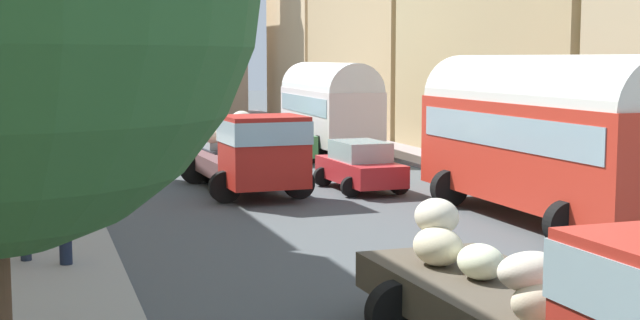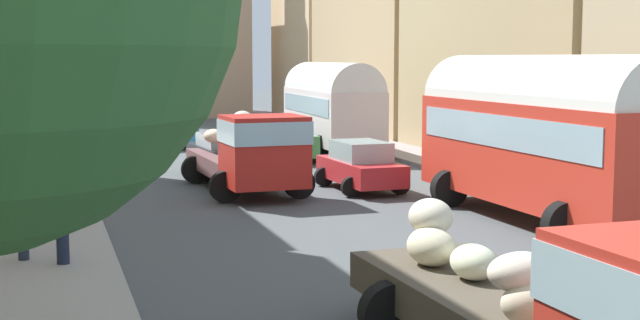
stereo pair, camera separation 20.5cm
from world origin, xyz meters
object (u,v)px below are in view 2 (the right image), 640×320
car_1 (170,130)px  pedestrian_4 (19,196)px  parked_bus_2 (331,103)px  pedestrian_2 (22,214)px  cargo_truck_0 (581,311)px  pedestrian_0 (20,159)px  parked_bus_1 (542,130)px  car_0 (224,155)px  car_3 (361,166)px  pedestrian_1 (62,217)px  cargo_truck_1 (251,152)px  pedestrian_3 (49,177)px  car_4 (285,140)px

car_1 → pedestrian_4: pedestrian_4 is taller
parked_bus_2 → pedestrian_2: (-12.22, -17.99, -1.08)m
cargo_truck_0 → pedestrian_0: size_ratio=4.13×
parked_bus_1 → pedestrian_4: (-12.27, 1.70, -1.33)m
pedestrian_2 → pedestrian_0: bearing=91.3°
car_0 → pedestrian_2: 13.43m
parked_bus_1 → pedestrian_0: size_ratio=5.12×
pedestrian_0 → car_3: bearing=-15.9°
parked_bus_2 → car_1: size_ratio=1.92×
car_0 → pedestrian_1: (-5.60, -12.42, 0.28)m
car_3 → pedestrian_2: (-9.72, -7.50, 0.29)m
pedestrian_1 → pedestrian_4: 3.57m
pedestrian_4 → pedestrian_1: bearing=-76.2°
cargo_truck_1 → cargo_truck_0: bearing=-90.5°
pedestrian_3 → pedestrian_2: bearing=-95.9°
car_3 → pedestrian_4: bearing=-154.9°
parked_bus_1 → pedestrian_0: bearing=143.6°
car_4 → pedestrian_2: pedestrian_2 is taller
pedestrian_4 → car_0: bearing=54.2°
parked_bus_2 → pedestrian_1: 21.86m
pedestrian_0 → pedestrian_2: size_ratio=0.97×
parked_bus_2 → pedestrian_4: parked_bus_2 is taller
cargo_truck_1 → parked_bus_2: bearing=60.3°
cargo_truck_1 → car_3: (3.39, -0.19, -0.53)m
parked_bus_2 → pedestrian_3: 17.16m
pedestrian_0 → pedestrian_1: pedestrian_1 is taller
cargo_truck_0 → pedestrian_2: bearing=123.1°
car_0 → pedestrian_3: (-5.77, -6.40, 0.28)m
car_4 → car_3: bearing=-89.2°
pedestrian_2 → cargo_truck_0: bearing=-56.9°
parked_bus_2 → pedestrian_0: (-12.46, -7.66, -1.13)m
car_4 → cargo_truck_0: bearing=-97.6°
pedestrian_4 → car_1: bearing=72.8°
car_0 → pedestrian_0: size_ratio=2.39×
cargo_truck_1 → pedestrian_2: bearing=-129.4°
parked_bus_1 → car_4: (-2.55, 14.79, -1.50)m
pedestrian_0 → pedestrian_1: bearing=-84.9°
car_3 → car_0: bearing=128.0°
cargo_truck_0 → pedestrian_3: bearing=110.6°
parked_bus_1 → pedestrian_0: 15.45m
cargo_truck_0 → pedestrian_1: 10.44m
pedestrian_3 → pedestrian_4: pedestrian_3 is taller
parked_bus_2 → pedestrian_0: 14.67m
cargo_truck_0 → pedestrian_1: size_ratio=3.96×
parked_bus_2 → car_4: 3.56m
pedestrian_2 → pedestrian_4: bearing=92.5°
parked_bus_2 → cargo_truck_0: bearing=-102.4°
parked_bus_2 → cargo_truck_0: (-6.03, -27.47, -0.92)m
cargo_truck_0 → cargo_truck_1: size_ratio=1.05×
pedestrian_3 → parked_bus_2: bearing=47.1°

